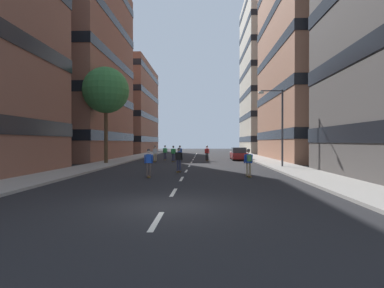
{
  "coord_description": "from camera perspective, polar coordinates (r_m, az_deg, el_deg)",
  "views": [
    {
      "loc": [
        1.32,
        -10.75,
        2.22
      ],
      "look_at": [
        0.0,
        24.6,
        1.96
      ],
      "focal_mm": 29.49,
      "sensor_mm": 36.0,
      "label": 1
    }
  ],
  "objects": [
    {
      "name": "sidewalk_left",
      "position": [
        37.18,
        -12.85,
        -2.91
      ],
      "size": [
        3.02,
        61.36,
        0.14
      ],
      "primitive_type": "cube",
      "color": "#9E9991",
      "rests_on": "ground_plane"
    },
    {
      "name": "streetlamp_right",
      "position": [
        27.72,
        15.3,
        4.37
      ],
      "size": [
        2.13,
        0.3,
        6.5
      ],
      "color": "#3F3F44",
      "rests_on": "sidewalk_right"
    },
    {
      "name": "building_left_mid",
      "position": [
        45.25,
        -23.51,
        13.03
      ],
      "size": [
        16.07,
        18.84,
        24.06
      ],
      "color": "brown",
      "rests_on": "ground_plane"
    },
    {
      "name": "sidewalk_right",
      "position": [
        36.59,
        13.12,
        -2.96
      ],
      "size": [
        3.02,
        61.36,
        0.14
      ],
      "primitive_type": "cube",
      "color": "#9E9991",
      "rests_on": "ground_plane"
    },
    {
      "name": "skater_6",
      "position": [
        35.18,
        -6.68,
        -1.6
      ],
      "size": [
        0.55,
        0.91,
        1.78
      ],
      "color": "brown",
      "rests_on": "ground_plane"
    },
    {
      "name": "ground_plane",
      "position": [
        33.17,
        -0.15,
        -3.42
      ],
      "size": [
        133.87,
        133.87,
        0.0
      ],
      "primitive_type": "plane",
      "color": "black"
    },
    {
      "name": "skater_0",
      "position": [
        19.82,
        -7.85,
        -3.16
      ],
      "size": [
        0.57,
        0.92,
        1.78
      ],
      "color": "brown",
      "rests_on": "ground_plane"
    },
    {
      "name": "lane_markings",
      "position": [
        33.85,
        -0.1,
        -3.33
      ],
      "size": [
        0.16,
        52.2,
        0.01
      ],
      "color": "silver",
      "rests_on": "ground_plane"
    },
    {
      "name": "skater_1",
      "position": [
        20.1,
        10.2,
        -3.03
      ],
      "size": [
        0.55,
        0.91,
        1.78
      ],
      "color": "brown",
      "rests_on": "ground_plane"
    },
    {
      "name": "skater_7",
      "position": [
        36.46,
        2.73,
        -1.47
      ],
      "size": [
        0.55,
        0.91,
        1.78
      ],
      "color": "brown",
      "rests_on": "ground_plane"
    },
    {
      "name": "skater_5",
      "position": [
        38.43,
        -4.89,
        -1.42
      ],
      "size": [
        0.54,
        0.91,
        1.78
      ],
      "color": "brown",
      "rests_on": "ground_plane"
    },
    {
      "name": "skater_4",
      "position": [
        23.05,
        -2.41,
        -2.65
      ],
      "size": [
        0.56,
        0.92,
        1.78
      ],
      "color": "brown",
      "rests_on": "ground_plane"
    },
    {
      "name": "building_right_far",
      "position": [
        69.25,
        16.18,
        11.86
      ],
      "size": [
        16.07,
        18.3,
        31.76
      ],
      "color": "#BCB29E",
      "rests_on": "ground_plane"
    },
    {
      "name": "parked_car_near",
      "position": [
        38.71,
        8.45,
        -1.84
      ],
      "size": [
        1.82,
        4.4,
        1.52
      ],
      "color": "maroon",
      "rests_on": "ground_plane"
    },
    {
      "name": "building_right_mid",
      "position": [
        45.81,
        24.64,
        20.29
      ],
      "size": [
        16.07,
        20.3,
        35.46
      ],
      "color": "#9E6B51",
      "rests_on": "ground_plane"
    },
    {
      "name": "street_tree_near",
      "position": [
        32.43,
        -15.31,
        9.32
      ],
      "size": [
        4.51,
        4.51,
        9.39
      ],
      "color": "#4C3823",
      "rests_on": "sidewalk_left"
    },
    {
      "name": "building_left_far",
      "position": [
        68.91,
        -14.03,
        6.21
      ],
      "size": [
        16.07,
        21.16,
        18.2
      ],
      "color": "brown",
      "rests_on": "ground_plane"
    },
    {
      "name": "skater_3",
      "position": [
        37.15,
        -2.2,
        -1.49
      ],
      "size": [
        0.55,
        0.92,
        1.78
      ],
      "color": "brown",
      "rests_on": "ground_plane"
    },
    {
      "name": "skater_2",
      "position": [
        35.02,
        -3.4,
        -1.6
      ],
      "size": [
        0.55,
        0.92,
        1.78
      ],
      "color": "brown",
      "rests_on": "ground_plane"
    }
  ]
}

